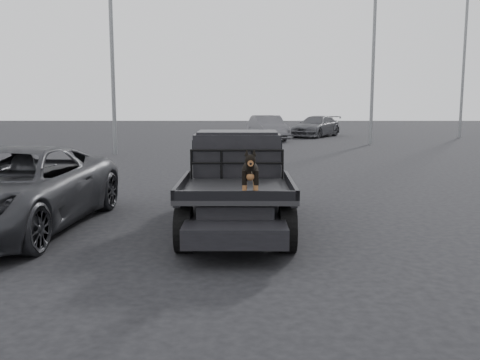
{
  "coord_description": "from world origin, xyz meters",
  "views": [
    {
      "loc": [
        0.14,
        -7.76,
        2.4
      ],
      "look_at": [
        0.1,
        -0.22,
        1.29
      ],
      "focal_mm": 40.0,
      "sensor_mm": 36.0,
      "label": 1
    }
  ],
  "objects_px": {
    "dog": "(250,174)",
    "parked_suv": "(12,190)",
    "flatbed_ute": "(237,204)",
    "floodlight_mid": "(375,24)",
    "distant_car_a": "(268,128)",
    "distant_car_b": "(316,126)",
    "floodlight_far": "(467,11)"
  },
  "relations": [
    {
      "from": "flatbed_ute",
      "to": "distant_car_b",
      "type": "bearing_deg",
      "value": 79.16
    },
    {
      "from": "distant_car_b",
      "to": "distant_car_a",
      "type": "bearing_deg",
      "value": -104.93
    },
    {
      "from": "flatbed_ute",
      "to": "floodlight_mid",
      "type": "distance_m",
      "value": 22.19
    },
    {
      "from": "flatbed_ute",
      "to": "floodlight_far",
      "type": "distance_m",
      "value": 30.62
    },
    {
      "from": "dog",
      "to": "floodlight_far",
      "type": "distance_m",
      "value": 31.93
    },
    {
      "from": "flatbed_ute",
      "to": "dog",
      "type": "distance_m",
      "value": 2.07
    },
    {
      "from": "dog",
      "to": "distant_car_a",
      "type": "height_order",
      "value": "dog"
    },
    {
      "from": "floodlight_far",
      "to": "parked_suv",
      "type": "bearing_deg",
      "value": -125.78
    },
    {
      "from": "parked_suv",
      "to": "flatbed_ute",
      "type": "bearing_deg",
      "value": 7.53
    },
    {
      "from": "dog",
      "to": "flatbed_ute",
      "type": "bearing_deg",
      "value": 96.91
    },
    {
      "from": "flatbed_ute",
      "to": "distant_car_a",
      "type": "xyz_separation_m",
      "value": [
        1.64,
        23.56,
        0.31
      ]
    },
    {
      "from": "dog",
      "to": "floodlight_mid",
      "type": "xyz_separation_m",
      "value": [
        7.05,
        21.93,
        5.31
      ]
    },
    {
      "from": "parked_suv",
      "to": "distant_car_b",
      "type": "bearing_deg",
      "value": 75.08
    },
    {
      "from": "distant_car_a",
      "to": "parked_suv",
      "type": "bearing_deg",
      "value": -115.78
    },
    {
      "from": "dog",
      "to": "parked_suv",
      "type": "xyz_separation_m",
      "value": [
        -4.42,
        1.63,
        -0.51
      ]
    },
    {
      "from": "flatbed_ute",
      "to": "floodlight_far",
      "type": "height_order",
      "value": "floodlight_far"
    },
    {
      "from": "flatbed_ute",
      "to": "parked_suv",
      "type": "relative_size",
      "value": 0.97
    },
    {
      "from": "distant_car_a",
      "to": "distant_car_b",
      "type": "bearing_deg",
      "value": 31.17
    },
    {
      "from": "distant_car_b",
      "to": "floodlight_far",
      "type": "bearing_deg",
      "value": 25.57
    },
    {
      "from": "dog",
      "to": "distant_car_a",
      "type": "bearing_deg",
      "value": 86.81
    },
    {
      "from": "floodlight_far",
      "to": "distant_car_b",
      "type": "bearing_deg",
      "value": 173.69
    },
    {
      "from": "dog",
      "to": "distant_car_b",
      "type": "distance_m",
      "value": 29.14
    },
    {
      "from": "dog",
      "to": "floodlight_far",
      "type": "relative_size",
      "value": 0.05
    },
    {
      "from": "distant_car_b",
      "to": "flatbed_ute",
      "type": "bearing_deg",
      "value": -68.96
    },
    {
      "from": "floodlight_mid",
      "to": "floodlight_far",
      "type": "distance_m",
      "value": 9.43
    },
    {
      "from": "parked_suv",
      "to": "floodlight_far",
      "type": "bearing_deg",
      "value": 58.29
    },
    {
      "from": "dog",
      "to": "floodlight_mid",
      "type": "distance_m",
      "value": 23.64
    },
    {
      "from": "distant_car_a",
      "to": "distant_car_b",
      "type": "distance_m",
      "value": 4.79
    },
    {
      "from": "distant_car_a",
      "to": "floodlight_mid",
      "type": "height_order",
      "value": "floodlight_mid"
    },
    {
      "from": "parked_suv",
      "to": "floodlight_mid",
      "type": "height_order",
      "value": "floodlight_mid"
    },
    {
      "from": "parked_suv",
      "to": "floodlight_far",
      "type": "xyz_separation_m",
      "value": [
        18.77,
        26.05,
        7.41
      ]
    },
    {
      "from": "floodlight_far",
      "to": "floodlight_mid",
      "type": "bearing_deg",
      "value": -141.81
    }
  ]
}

